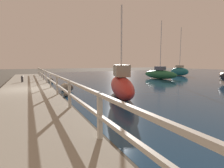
{
  "coord_description": "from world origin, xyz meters",
  "views": [
    {
      "loc": [
        0.15,
        -13.36,
        2.11
      ],
      "look_at": [
        4.95,
        -3.36,
        0.79
      ],
      "focal_mm": 28.0,
      "sensor_mm": 36.0,
      "label": 1
    }
  ],
  "objects": [
    {
      "name": "ground_plane",
      "position": [
        0.0,
        0.0,
        0.0
      ],
      "size": [
        120.0,
        120.0,
        0.0
      ],
      "primitive_type": "plane",
      "color": "#4C473D"
    },
    {
      "name": "dock_walkway",
      "position": [
        0.0,
        0.0,
        0.18
      ],
      "size": [
        3.37,
        36.0,
        0.36
      ],
      "color": "gray",
      "rests_on": "ground"
    },
    {
      "name": "railing",
      "position": [
        1.58,
        -0.0,
        1.1
      ],
      "size": [
        0.1,
        32.5,
        1.09
      ],
      "color": "beige",
      "rests_on": "dock_walkway"
    },
    {
      "name": "boulder_upstream",
      "position": [
        2.8,
        -0.24,
        0.29
      ],
      "size": [
        0.78,
        0.7,
        0.58
      ],
      "color": "#666056",
      "rests_on": "ground"
    },
    {
      "name": "boulder_near_dock",
      "position": [
        2.78,
        0.95,
        0.26
      ],
      "size": [
        0.7,
        0.63,
        0.53
      ],
      "color": "gray",
      "rests_on": "ground"
    },
    {
      "name": "boulder_downstream",
      "position": [
        2.26,
        -2.23,
        0.14
      ],
      "size": [
        0.38,
        0.34,
        0.29
      ],
      "color": "#666056",
      "rests_on": "ground"
    },
    {
      "name": "boulder_far_strip",
      "position": [
        2.39,
        7.46,
        0.23
      ],
      "size": [
        0.62,
        0.56,
        0.47
      ],
      "color": "#666056",
      "rests_on": "ground"
    },
    {
      "name": "mooring_bollard",
      "position": [
        -0.4,
        4.95,
        0.66
      ],
      "size": [
        0.19,
        0.19,
        0.6
      ],
      "color": "#333338",
      "rests_on": "dock_walkway"
    },
    {
      "name": "sailboat_green",
      "position": [
        16.32,
        5.2,
        0.68
      ],
      "size": [
        2.23,
        5.34,
        7.71
      ],
      "rotation": [
        0.0,
        0.0,
        0.2
      ],
      "color": "#236B42",
      "rests_on": "water_surface"
    },
    {
      "name": "sailboat_red",
      "position": [
        5.34,
        -3.89,
        0.78
      ],
      "size": [
        3.11,
        5.83,
        5.54
      ],
      "rotation": [
        0.0,
        0.0,
        -0.36
      ],
      "color": "red",
      "rests_on": "water_surface"
    },
    {
      "name": "sailboat_teal",
      "position": [
        23.64,
        8.7,
        0.8
      ],
      "size": [
        1.21,
        3.64,
        8.09
      ],
      "rotation": [
        0.0,
        0.0,
        0.08
      ],
      "color": "#1E707A",
      "rests_on": "water_surface"
    }
  ]
}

